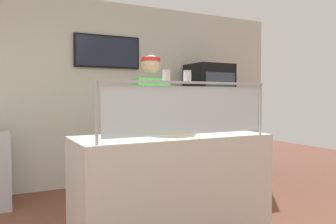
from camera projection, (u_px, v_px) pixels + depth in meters
ground_plane at (144, 217)px, 3.67m from camera, size 12.00×12.00×0.00m
shop_rear_unit at (101, 93)px, 5.01m from camera, size 6.14×0.13×2.70m
serving_counter at (171, 187)px, 3.08m from camera, size 1.74×0.73×0.95m
sneeze_guard at (189, 103)px, 2.78m from camera, size 1.57×0.06×0.47m
pizza_tray at (172, 133)px, 3.07m from camera, size 0.45×0.45×0.04m
pizza_server at (173, 131)px, 3.05m from camera, size 0.08×0.28×0.01m
parmesan_shaker at (166, 76)px, 2.67m from camera, size 0.06×0.06×0.09m
pepper_flake_shaker at (187, 77)px, 2.76m from camera, size 0.07×0.07×0.09m
worker_figure at (152, 123)px, 3.77m from camera, size 0.41×0.50×1.76m
drink_fridge at (209, 121)px, 5.39m from camera, size 0.63×0.61×1.81m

